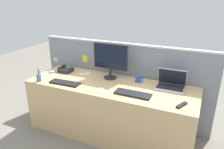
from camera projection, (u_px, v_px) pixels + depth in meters
ground_plane at (111, 131)px, 3.12m from camera, size 10.00×10.00×0.00m
desk at (111, 109)px, 2.98m from camera, size 2.27×0.79×0.75m
cubicle_divider at (122, 82)px, 3.27m from camera, size 2.65×0.08×1.23m
desktop_monitor at (110, 58)px, 2.96m from camera, size 0.51×0.18×0.50m
laptop at (171, 83)px, 2.72m from camera, size 0.37×0.27×0.24m
desk_phone at (65, 70)px, 3.29m from camera, size 0.19×0.17×0.09m
keyboard_main at (133, 94)px, 2.55m from camera, size 0.44×0.16×0.02m
keyboard_spare at (65, 83)px, 2.86m from camera, size 0.43×0.16×0.02m
computer_mouse_right_hand at (51, 72)px, 3.26m from camera, size 0.09×0.11×0.03m
pen_cup at (39, 78)px, 2.93m from camera, size 0.07×0.07×0.17m
cell_phone_silver_slab at (100, 90)px, 2.65m from camera, size 0.09×0.15×0.01m
cell_phone_white_slab at (85, 74)px, 3.20m from camera, size 0.16×0.16×0.01m
tv_remote at (182, 105)px, 2.29m from camera, size 0.11×0.17×0.02m
coffee_mug at (138, 79)px, 2.90m from camera, size 0.11×0.07×0.09m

